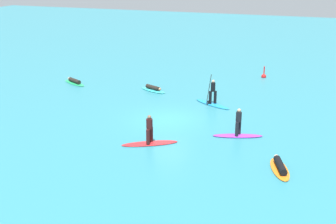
% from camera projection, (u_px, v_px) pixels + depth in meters
% --- Properties ---
extents(ground_plane, '(120.00, 120.00, 0.00)m').
position_uv_depth(ground_plane, '(168.00, 119.00, 28.05)').
color(ground_plane, teal).
rests_on(ground_plane, ground).
extents(surfer_on_green_board, '(2.76, 1.92, 0.41)m').
position_uv_depth(surfer_on_green_board, '(74.00, 82.00, 36.25)').
color(surfer_on_green_board, '#23B266').
rests_on(surfer_on_green_board, ground_plane).
extents(surfer_on_red_board, '(3.07, 2.19, 1.70)m').
position_uv_depth(surfer_on_red_board, '(150.00, 137.00, 24.13)').
color(surfer_on_red_board, red).
rests_on(surfer_on_red_board, ground_plane).
extents(surfer_on_orange_board, '(1.53, 2.65, 0.45)m').
position_uv_depth(surfer_on_orange_board, '(280.00, 167.00, 21.21)').
color(surfer_on_orange_board, orange).
rests_on(surfer_on_orange_board, ground_plane).
extents(surfer_on_purple_board, '(2.91, 1.50, 1.71)m').
position_uv_depth(surfer_on_purple_board, '(238.00, 130.00, 25.18)').
color(surfer_on_purple_board, purple).
rests_on(surfer_on_purple_board, ground_plane).
extents(surfer_on_teal_board, '(2.53, 1.66, 0.42)m').
position_uv_depth(surfer_on_teal_board, '(153.00, 89.00, 34.18)').
color(surfer_on_teal_board, '#33C6CC').
rests_on(surfer_on_teal_board, ground_plane).
extents(surfer_on_blue_board, '(3.03, 2.08, 2.19)m').
position_uv_depth(surfer_on_blue_board, '(213.00, 99.00, 30.78)').
color(surfer_on_blue_board, '#1E8CD1').
rests_on(surfer_on_blue_board, ground_plane).
extents(marker_buoy, '(0.42, 0.42, 1.10)m').
position_uv_depth(marker_buoy, '(264.00, 76.00, 38.08)').
color(marker_buoy, red).
rests_on(marker_buoy, ground_plane).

